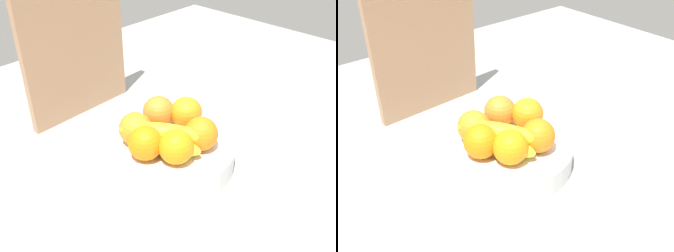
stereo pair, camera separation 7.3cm
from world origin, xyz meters
TOP-DOWN VIEW (x-y plane):
  - ground_plane at (0.00, 0.00)cm, footprint 180.00×140.00cm
  - fruit_bowl at (-2.04, -1.44)cm, footprint 27.53×27.53cm
  - orange_front_left at (5.12, -0.14)cm, footprint 6.82×6.82cm
  - orange_front_right at (1.28, 4.57)cm, footprint 6.82×6.82cm
  - orange_center at (-6.64, 3.18)cm, footprint 6.82×6.82cm
  - orange_back_left at (-8.66, -1.81)cm, footprint 6.82×6.82cm
  - orange_back_right at (-5.48, -6.84)cm, footprint 6.82×6.82cm
  - orange_top_stack at (1.12, -7.43)cm, footprint 6.82×6.82cm
  - banana_bunch at (-4.90, -2.34)cm, footprint 12.83×17.38cm
  - cutting_board at (-1.57, 29.14)cm, footprint 28.05×2.80cm

SIDE VIEW (x-z plane):
  - ground_plane at x=0.00cm, z-range -3.00..0.00cm
  - fruit_bowl at x=-2.04cm, z-range 0.00..5.10cm
  - banana_bunch at x=-4.90cm, z-range 5.10..11.30cm
  - orange_front_left at x=5.12cm, z-range 5.10..11.92cm
  - orange_front_right at x=1.28cm, z-range 5.10..11.92cm
  - orange_center at x=-6.64cm, z-range 5.10..11.92cm
  - orange_back_left at x=-8.66cm, z-range 5.10..11.92cm
  - orange_back_right at x=-5.48cm, z-range 5.10..11.92cm
  - orange_top_stack at x=1.12cm, z-range 5.10..11.92cm
  - cutting_board at x=-1.57cm, z-range 0.00..36.00cm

